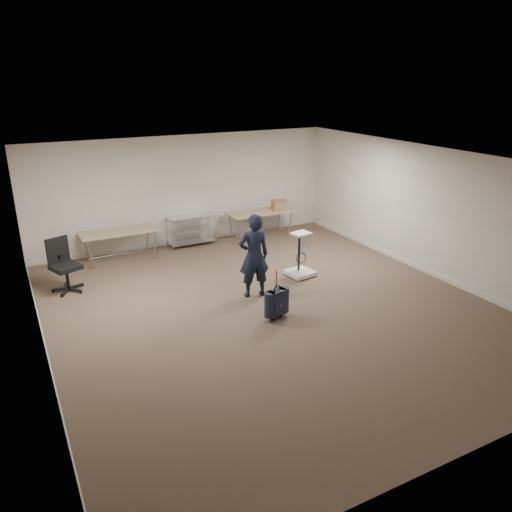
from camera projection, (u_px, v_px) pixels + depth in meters
ground at (270, 308)px, 9.58m from camera, size 9.00×9.00×0.00m
room_shell at (239, 280)px, 10.71m from camera, size 8.00×9.00×9.00m
folding_table_left at (119, 233)px, 11.81m from camera, size 1.80×0.75×0.73m
folding_table_right at (261, 213)px, 13.45m from camera, size 1.80×0.75×0.73m
wire_shelf at (191, 229)px, 12.92m from camera, size 1.22×0.47×0.80m
person at (254, 256)px, 9.82m from camera, size 0.68×0.50×1.71m
suitcase at (277, 302)px, 9.06m from camera, size 0.38×0.27×0.95m
office_chair at (66, 275)px, 10.24m from camera, size 0.67×0.68×1.11m
equipment_cart at (300, 264)px, 11.01m from camera, size 0.62×0.62×1.00m
cardboard_box at (279, 205)px, 13.55m from camera, size 0.39×0.31×0.27m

